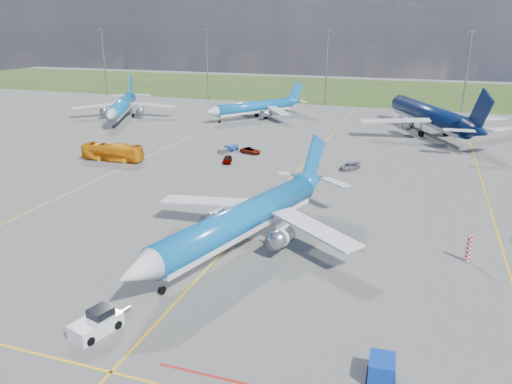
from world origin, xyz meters
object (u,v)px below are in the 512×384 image
(warning_post, at_px, (469,249))
(service_car_a, at_px, (227,159))
(service_car_b, at_px, (250,151))
(service_car_c, at_px, (350,166))
(bg_jet_nnw, at_px, (255,118))
(apron_bus, at_px, (112,152))
(main_airliner, at_px, (242,247))
(uld_container, at_px, (382,370))
(bg_jet_n, at_px, (427,133))
(baggage_tug_c, at_px, (229,149))
(pushback_tug, at_px, (97,323))
(bg_jet_nw, at_px, (123,119))

(warning_post, xyz_separation_m, service_car_a, (-39.66, 29.03, -0.85))
(service_car_b, bearing_deg, service_car_c, -87.18)
(bg_jet_nnw, distance_m, apron_bus, 51.01)
(main_airliner, xyz_separation_m, uld_container, (17.31, -17.89, 0.91))
(main_airliner, bearing_deg, bg_jet_nnw, 124.29)
(bg_jet_n, xyz_separation_m, apron_bus, (-55.44, -44.77, 1.63))
(bg_jet_nnw, height_order, uld_container, bg_jet_nnw)
(bg_jet_nnw, height_order, bg_jet_n, bg_jet_n)
(bg_jet_n, relative_size, baggage_tug_c, 9.06)
(bg_jet_nnw, bearing_deg, pushback_tug, -44.04)
(bg_jet_nw, relative_size, service_car_b, 9.05)
(bg_jet_n, height_order, main_airliner, bg_jet_n)
(warning_post, bearing_deg, service_car_b, 135.79)
(main_airliner, bearing_deg, service_car_a, 130.88)
(uld_container, bearing_deg, service_car_a, 119.66)
(baggage_tug_c, bearing_deg, service_car_c, 3.99)
(bg_jet_n, relative_size, apron_bus, 4.11)
(pushback_tug, distance_m, service_car_c, 57.01)
(uld_container, xyz_separation_m, service_car_b, (-30.86, 59.30, -0.32))
(pushback_tug, relative_size, service_car_a, 1.57)
(warning_post, height_order, baggage_tug_c, warning_post)
(apron_bus, xyz_separation_m, baggage_tug_c, (17.94, 13.48, -1.09))
(warning_post, xyz_separation_m, service_car_b, (-37.87, 36.84, -0.91))
(pushback_tug, xyz_separation_m, apron_bus, (-30.50, 47.45, 0.83))
(uld_container, xyz_separation_m, apron_bus, (-53.51, 45.95, 0.72))
(bg_jet_n, height_order, pushback_tug, bg_jet_n)
(service_car_b, distance_m, service_car_c, 20.96)
(bg_jet_nnw, distance_m, baggage_tug_c, 36.96)
(service_car_b, bearing_deg, pushback_tug, -155.55)
(warning_post, distance_m, pushback_tug, 38.42)
(bg_jet_nnw, distance_m, service_car_b, 38.25)
(apron_bus, height_order, service_car_c, apron_bus)
(bg_jet_nw, distance_m, bg_jet_n, 78.12)
(apron_bus, bearing_deg, bg_jet_nw, 28.07)
(warning_post, height_order, service_car_c, warning_post)
(warning_post, distance_m, bg_jet_nw, 103.02)
(main_airliner, relative_size, pushback_tug, 6.42)
(warning_post, relative_size, bg_jet_nnw, 0.09)
(main_airliner, xyz_separation_m, service_car_b, (-13.54, 41.41, 0.59))
(bg_jet_nnw, relative_size, apron_bus, 2.87)
(service_car_b, distance_m, baggage_tug_c, 4.71)
(warning_post, xyz_separation_m, service_car_c, (-17.56, 31.68, -0.90))
(pushback_tug, height_order, service_car_b, pushback_tug)
(warning_post, height_order, bg_jet_n, bg_jet_n)
(pushback_tug, xyz_separation_m, service_car_c, (12.47, 55.63, -0.20))
(pushback_tug, relative_size, uld_container, 2.60)
(bg_jet_nnw, height_order, service_car_b, bg_jet_nnw)
(apron_bus, xyz_separation_m, service_car_c, (42.97, 8.18, -1.03))
(uld_container, bearing_deg, bg_jet_n, 86.07)
(bg_jet_n, bearing_deg, service_car_c, 45.10)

